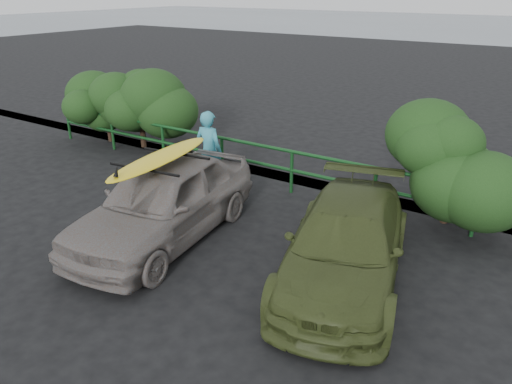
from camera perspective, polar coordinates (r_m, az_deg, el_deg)
ground at (r=8.89m, az=-18.37°, el=-9.08°), size 80.00×80.00×0.00m
guardrail at (r=12.00m, az=-0.07°, el=3.27°), size 14.00×0.08×1.04m
shrub_left at (r=15.19m, az=-14.67°, el=8.83°), size 3.20×2.40×2.12m
shrub_right at (r=10.57m, az=24.83°, el=2.02°), size 3.20×2.40×2.32m
sedan at (r=9.47m, az=-10.50°, el=-1.02°), size 2.36×4.68×1.53m
olive_vehicle at (r=8.19m, az=10.21°, el=-5.87°), size 2.91×4.76×1.29m
man at (r=11.55m, az=-5.37°, el=4.63°), size 0.70×0.47×1.90m
roof_rack at (r=9.19m, az=-10.84°, el=3.49°), size 1.58×1.20×0.05m
surfboard at (r=9.17m, az=-10.87°, el=3.88°), size 0.94×2.88×0.08m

